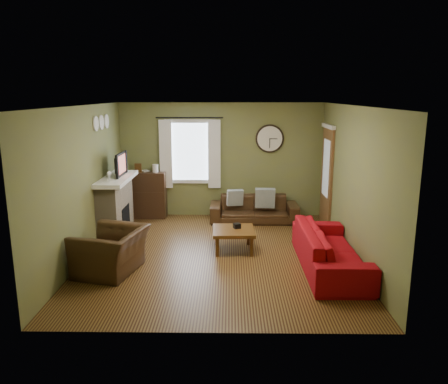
{
  "coord_description": "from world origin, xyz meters",
  "views": [
    {
      "loc": [
        0.21,
        -7.31,
        2.8
      ],
      "look_at": [
        0.1,
        0.4,
        1.05
      ],
      "focal_mm": 35.0,
      "sensor_mm": 36.0,
      "label": 1
    }
  ],
  "objects_px": {
    "bookshelf": "(147,195)",
    "coffee_table": "(234,240)",
    "armchair": "(111,251)",
    "sofa_red": "(330,249)",
    "sofa_brown": "(254,209)"
  },
  "relations": [
    {
      "from": "bookshelf",
      "to": "coffee_table",
      "type": "xyz_separation_m",
      "value": [
        1.98,
        -2.17,
        -0.33
      ]
    },
    {
      "from": "armchair",
      "to": "sofa_brown",
      "type": "bearing_deg",
      "value": 153.45
    },
    {
      "from": "bookshelf",
      "to": "armchair",
      "type": "height_order",
      "value": "bookshelf"
    },
    {
      "from": "armchair",
      "to": "coffee_table",
      "type": "relative_size",
      "value": 1.44
    },
    {
      "from": "sofa_red",
      "to": "armchair",
      "type": "relative_size",
      "value": 2.14
    },
    {
      "from": "sofa_brown",
      "to": "sofa_red",
      "type": "distance_m",
      "value": 2.91
    },
    {
      "from": "bookshelf",
      "to": "coffee_table",
      "type": "height_order",
      "value": "bookshelf"
    },
    {
      "from": "bookshelf",
      "to": "sofa_red",
      "type": "relative_size",
      "value": 0.46
    },
    {
      "from": "armchair",
      "to": "coffee_table",
      "type": "xyz_separation_m",
      "value": [
        1.95,
        1.01,
        -0.15
      ]
    },
    {
      "from": "bookshelf",
      "to": "armchair",
      "type": "xyz_separation_m",
      "value": [
        0.03,
        -3.18,
        -0.18
      ]
    },
    {
      "from": "bookshelf",
      "to": "coffee_table",
      "type": "bearing_deg",
      "value": -47.53
    },
    {
      "from": "bookshelf",
      "to": "armchair",
      "type": "bearing_deg",
      "value": -89.52
    },
    {
      "from": "sofa_brown",
      "to": "armchair",
      "type": "distance_m",
      "value": 3.77
    },
    {
      "from": "sofa_brown",
      "to": "armchair",
      "type": "bearing_deg",
      "value": -130.03
    },
    {
      "from": "sofa_brown",
      "to": "coffee_table",
      "type": "xyz_separation_m",
      "value": [
        -0.47,
        -1.87,
        -0.08
      ]
    }
  ]
}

